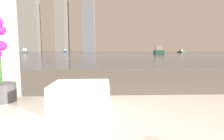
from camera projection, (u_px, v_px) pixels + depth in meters
potted_orchid at (1, 78)px, 0.91m from camera, size 0.14×0.14×0.43m
towel_stack at (81, 96)px, 0.80m from camera, size 0.26×0.21×0.12m
harbor_water at (105, 53)px, 61.71m from camera, size 180.00×110.00×0.01m
harbor_boat_0 at (10, 51)px, 52.41m from camera, size 1.63×4.46×1.66m
harbor_boat_1 at (25, 52)px, 47.47m from camera, size 2.51×3.96×1.40m
harbor_boat_2 at (181, 52)px, 58.50m from camera, size 1.62×3.09×1.10m
harbor_boat_3 at (158, 51)px, 34.76m from camera, size 2.45×4.92×1.76m
harbor_boat_4 at (65, 51)px, 82.63m from camera, size 2.32×4.12×1.46m
skyline_tower_0 at (28, 12)px, 112.49m from camera, size 13.23×7.27×50.97m
skyline_tower_1 at (62, 25)px, 114.30m from camera, size 6.33×13.30×34.24m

